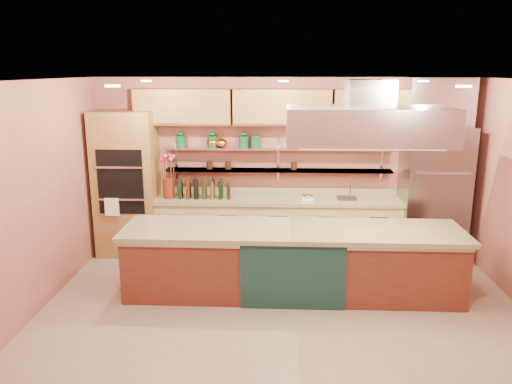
{
  "coord_description": "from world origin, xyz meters",
  "views": [
    {
      "loc": [
        -0.07,
        -5.45,
        2.92
      ],
      "look_at": [
        -0.35,
        1.0,
        1.33
      ],
      "focal_mm": 35.0,
      "sensor_mm": 36.0,
      "label": 1
    }
  ],
  "objects_px": {
    "refrigerator": "(433,194)",
    "copper_kettle": "(222,143)",
    "flower_vase": "(169,188)",
    "green_canister": "(256,142)",
    "kitchen_scale": "(307,197)",
    "island": "(292,261)"
  },
  "relations": [
    {
      "from": "refrigerator",
      "to": "copper_kettle",
      "type": "bearing_deg",
      "value": 176.01
    },
    {
      "from": "refrigerator",
      "to": "flower_vase",
      "type": "distance_m",
      "value": 4.13
    },
    {
      "from": "refrigerator",
      "to": "green_canister",
      "type": "bearing_deg",
      "value": 175.23
    },
    {
      "from": "kitchen_scale",
      "to": "flower_vase",
      "type": "bearing_deg",
      "value": -157.66
    },
    {
      "from": "green_canister",
      "to": "flower_vase",
      "type": "bearing_deg",
      "value": -170.89
    },
    {
      "from": "refrigerator",
      "to": "flower_vase",
      "type": "bearing_deg",
      "value": 179.86
    },
    {
      "from": "island",
      "to": "flower_vase",
      "type": "distance_m",
      "value": 2.46
    },
    {
      "from": "kitchen_scale",
      "to": "green_canister",
      "type": "distance_m",
      "value": 1.19
    },
    {
      "from": "kitchen_scale",
      "to": "green_canister",
      "type": "xyz_separation_m",
      "value": [
        -0.82,
        0.22,
        0.83
      ]
    },
    {
      "from": "island",
      "to": "copper_kettle",
      "type": "distance_m",
      "value": 2.36
    },
    {
      "from": "copper_kettle",
      "to": "green_canister",
      "type": "bearing_deg",
      "value": 0.0
    },
    {
      "from": "island",
      "to": "copper_kettle",
      "type": "bearing_deg",
      "value": 124.36
    },
    {
      "from": "kitchen_scale",
      "to": "copper_kettle",
      "type": "bearing_deg",
      "value": -166.82
    },
    {
      "from": "island",
      "to": "flower_vase",
      "type": "height_order",
      "value": "flower_vase"
    },
    {
      "from": "island",
      "to": "kitchen_scale",
      "type": "bearing_deg",
      "value": 79.25
    },
    {
      "from": "flower_vase",
      "to": "copper_kettle",
      "type": "bearing_deg",
      "value": 14.89
    },
    {
      "from": "island",
      "to": "green_canister",
      "type": "xyz_separation_m",
      "value": [
        -0.55,
        1.62,
        1.36
      ]
    },
    {
      "from": "copper_kettle",
      "to": "kitchen_scale",
      "type": "bearing_deg",
      "value": -9.16
    },
    {
      "from": "island",
      "to": "kitchen_scale",
      "type": "distance_m",
      "value": 1.52
    },
    {
      "from": "kitchen_scale",
      "to": "green_canister",
      "type": "relative_size",
      "value": 0.91
    },
    {
      "from": "refrigerator",
      "to": "green_canister",
      "type": "xyz_separation_m",
      "value": [
        -2.76,
        0.23,
        0.76
      ]
    },
    {
      "from": "green_canister",
      "to": "island",
      "type": "bearing_deg",
      "value": -71.34
    }
  ]
}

